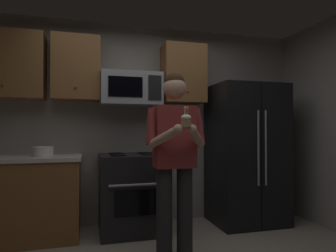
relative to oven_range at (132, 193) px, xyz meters
name	(u,v)px	position (x,y,z in m)	size (l,w,h in m)	color
wall_back	(139,124)	(0.15, 0.39, 0.84)	(4.40, 0.10, 2.60)	gray
oven_range	(132,193)	(0.00, 0.00, 0.00)	(0.76, 0.70, 0.93)	black
microwave	(131,89)	(0.00, 0.12, 1.26)	(0.74, 0.41, 0.40)	#9EA0A5
refrigerator	(246,154)	(1.50, -0.04, 0.44)	(0.90, 0.75, 1.80)	black
cabinet_row_upper	(83,69)	(-0.57, 0.17, 1.49)	(2.78, 0.36, 0.76)	brown
counter_left	(13,199)	(-1.30, 0.02, 0.00)	(1.44, 0.66, 0.92)	brown
bowl_large_white	(43,151)	(-1.00, 0.07, 0.51)	(0.23, 0.23, 0.11)	white
person	(175,153)	(0.28, -0.87, 0.53)	(0.60, 0.48, 1.76)	#262628
cupcake	(186,120)	(0.28, -1.20, 0.83)	(0.09, 0.09, 0.17)	#A87F56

